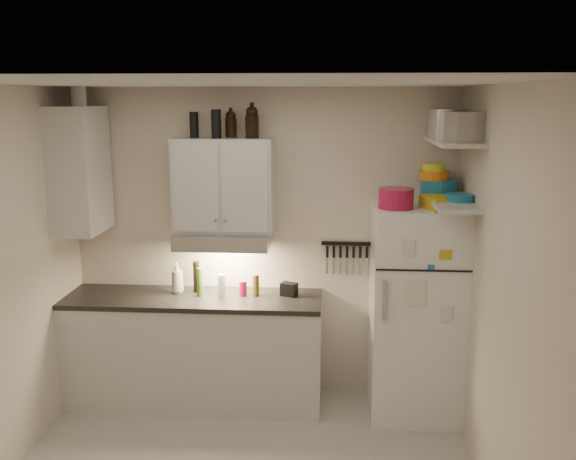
{
  "coord_description": "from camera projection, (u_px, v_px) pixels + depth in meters",
  "views": [
    {
      "loc": [
        0.58,
        -3.76,
        2.52
      ],
      "look_at": [
        0.25,
        0.9,
        1.55
      ],
      "focal_mm": 40.0,
      "sensor_mm": 36.0,
      "label": 1
    }
  ],
  "objects": [
    {
      "name": "growler_a",
      "position": [
        231.0,
        124.0,
        5.13
      ],
      "size": [
        0.1,
        0.1,
        0.22
      ],
      "primitive_type": null,
      "rotation": [
        0.0,
        0.0,
        -0.07
      ],
      "color": "black",
      "rests_on": "upper_cabinet"
    },
    {
      "name": "oil_bottle",
      "position": [
        200.0,
        282.0,
        5.24
      ],
      "size": [
        0.05,
        0.05,
        0.23
      ],
      "primitive_type": "cylinder",
      "rotation": [
        0.0,
        0.0,
        0.1
      ],
      "color": "#416F1B",
      "rests_on": "countertop"
    },
    {
      "name": "bowl_orange",
      "position": [
        434.0,
        175.0,
        4.97
      ],
      "size": [
        0.23,
        0.23,
        0.07
      ],
      "primitive_type": "cylinder",
      "color": "orange",
      "rests_on": "bowl_teal"
    },
    {
      "name": "vinegar_bottle",
      "position": [
        197.0,
        277.0,
        5.34
      ],
      "size": [
        0.07,
        0.07,
        0.26
      ],
      "primitive_type": "cylinder",
      "rotation": [
        0.0,
        0.0,
        -0.28
      ],
      "color": "black",
      "rests_on": "countertop"
    },
    {
      "name": "growler_b",
      "position": [
        252.0,
        122.0,
        5.07
      ],
      "size": [
        0.14,
        0.14,
        0.26
      ],
      "primitive_type": null,
      "rotation": [
        0.0,
        0.0,
        0.35
      ],
      "color": "black",
      "rests_on": "upper_cabinet"
    },
    {
      "name": "thermos_b",
      "position": [
        194.0,
        125.0,
        5.1
      ],
      "size": [
        0.09,
        0.09,
        0.2
      ],
      "primitive_type": "cylinder",
      "rotation": [
        0.0,
        0.0,
        -0.32
      ],
      "color": "black",
      "rests_on": "upper_cabinet"
    },
    {
      "name": "range_hood",
      "position": [
        224.0,
        239.0,
        5.2
      ],
      "size": [
        0.76,
        0.46,
        0.12
      ],
      "primitive_type": "cube",
      "color": "silver",
      "rests_on": "back_wall"
    },
    {
      "name": "dutch_oven",
      "position": [
        396.0,
        198.0,
        4.79
      ],
      "size": [
        0.27,
        0.27,
        0.15
      ],
      "primitive_type": "cylinder",
      "rotation": [
        0.0,
        0.0,
        -0.04
      ],
      "color": "#A81341",
      "rests_on": "fridge"
    },
    {
      "name": "caddy",
      "position": [
        289.0,
        289.0,
        5.26
      ],
      "size": [
        0.15,
        0.13,
        0.11
      ],
      "primitive_type": "cube",
      "rotation": [
        0.0,
        0.0,
        -0.38
      ],
      "color": "black",
      "rests_on": "countertop"
    },
    {
      "name": "bowl_yellow",
      "position": [
        434.0,
        167.0,
        4.96
      ],
      "size": [
        0.18,
        0.18,
        0.06
      ],
      "primitive_type": "cylinder",
      "color": "yellow",
      "rests_on": "bowl_orange"
    },
    {
      "name": "right_wall",
      "position": [
        503.0,
        304.0,
        3.84
      ],
      "size": [
        0.02,
        3.0,
        2.6
      ],
      "primitive_type": "cube",
      "color": "beige",
      "rests_on": "ground"
    },
    {
      "name": "fridge",
      "position": [
        416.0,
        311.0,
        5.09
      ],
      "size": [
        0.7,
        0.68,
        1.7
      ],
      "primitive_type": "cube",
      "color": "white",
      "rests_on": "floor"
    },
    {
      "name": "thermos_a",
      "position": [
        216.0,
        124.0,
        5.03
      ],
      "size": [
        0.1,
        0.1,
        0.22
      ],
      "primitive_type": "cylinder",
      "rotation": [
        0.0,
        0.0,
        -0.35
      ],
      "color": "black",
      "rests_on": "upper_cabinet"
    },
    {
      "name": "countertop",
      "position": [
        193.0,
        299.0,
        5.25
      ],
      "size": [
        2.1,
        0.62,
        0.04
      ],
      "primitive_type": "cube",
      "color": "black",
      "rests_on": "base_cabinet"
    },
    {
      "name": "upper_cabinet",
      "position": [
        224.0,
        185.0,
        5.17
      ],
      "size": [
        0.8,
        0.33,
        0.75
      ],
      "primitive_type": "cube",
      "color": "silver",
      "rests_on": "back_wall"
    },
    {
      "name": "ceiling",
      "position": [
        234.0,
        81.0,
        3.69
      ],
      "size": [
        3.2,
        3.0,
        0.02
      ],
      "primitive_type": "cube",
      "color": "silver",
      "rests_on": "ground"
    },
    {
      "name": "plates",
      "position": [
        460.0,
        197.0,
        4.67
      ],
      "size": [
        0.27,
        0.27,
        0.05
      ],
      "primitive_type": "cylinder",
      "rotation": [
        0.0,
        0.0,
        0.33
      ],
      "color": "#1C6E9C",
      "rests_on": "shelf_lo"
    },
    {
      "name": "tin_a",
      "position": [
        456.0,
        126.0,
        4.64
      ],
      "size": [
        0.26,
        0.25,
        0.2
      ],
      "primitive_type": "cube",
      "rotation": [
        0.0,
        0.0,
        -0.42
      ],
      "color": "#AAAAAD",
      "rests_on": "shelf_hi"
    },
    {
      "name": "tin_b",
      "position": [
        464.0,
        127.0,
        4.39
      ],
      "size": [
        0.25,
        0.25,
        0.21
      ],
      "primitive_type": "cube",
      "rotation": [
        0.0,
        0.0,
        0.26
      ],
      "color": "#AAAAAD",
      "rests_on": "shelf_hi"
    },
    {
      "name": "bowl_teal",
      "position": [
        439.0,
        187.0,
        5.01
      ],
      "size": [
        0.29,
        0.29,
        0.11
      ],
      "primitive_type": "cylinder",
      "color": "#1C6E9C",
      "rests_on": "shelf_lo"
    },
    {
      "name": "base_cabinet",
      "position": [
        195.0,
        352.0,
        5.34
      ],
      "size": [
        2.1,
        0.6,
        0.88
      ],
      "primitive_type": "cube",
      "color": "silver",
      "rests_on": "floor"
    },
    {
      "name": "side_cabinet",
      "position": [
        80.0,
        170.0,
        5.1
      ],
      "size": [
        0.33,
        0.55,
        1.0
      ],
      "primitive_type": "cube",
      "color": "silver",
      "rests_on": "left_wall"
    },
    {
      "name": "side_jar",
      "position": [
        78.0,
        96.0,
        4.95
      ],
      "size": [
        0.12,
        0.12,
        0.16
      ],
      "primitive_type": "cylinder",
      "rotation": [
        0.0,
        0.0,
        0.02
      ],
      "color": "silver",
      "rests_on": "side_cabinet"
    },
    {
      "name": "pepper_mill",
      "position": [
        256.0,
        285.0,
        5.24
      ],
      "size": [
        0.07,
        0.07,
        0.18
      ],
      "primitive_type": "cylinder",
      "rotation": [
        0.0,
        0.0,
        0.28
      ],
      "color": "brown",
      "rests_on": "countertop"
    },
    {
      "name": "clear_bottle",
      "position": [
        222.0,
        286.0,
        5.22
      ],
      "size": [
        0.07,
        0.07,
        0.19
      ],
      "primitive_type": "cylinder",
      "rotation": [
        0.0,
        0.0,
        0.18
      ],
      "color": "silver",
      "rests_on": "countertop"
    },
    {
      "name": "red_jar",
      "position": [
        243.0,
        288.0,
        5.25
      ],
      "size": [
        0.08,
        0.08,
        0.13
      ],
      "primitive_type": "cylinder",
      "rotation": [
        0.0,
        0.0,
        -0.29
      ],
      "color": "#A81341",
      "rests_on": "countertop"
    },
    {
      "name": "spice_jar",
      "position": [
        429.0,
        201.0,
        4.89
      ],
      "size": [
        0.07,
        0.07,
        0.09
      ],
      "primitive_type": "cylinder",
      "rotation": [
        0.0,
        0.0,
        -0.25
      ],
      "color": "silver",
      "rests_on": "fridge"
    },
    {
      "name": "book_stack",
      "position": [
        441.0,
        202.0,
        4.78
      ],
      "size": [
        0.31,
        0.34,
        0.1
      ],
      "primitive_type": "cube",
      "rotation": [
        0.0,
        0.0,
        0.32
      ],
      "color": "gold",
      "rests_on": "fridge"
    },
    {
      "name": "stock_pot",
      "position": [
        447.0,
        123.0,
        4.9
      ],
      "size": [
        0.33,
        0.33,
        0.21
      ],
      "primitive_type": "cylinder",
      "rotation": [
        0.0,
        0.0,
        0.1
      ],
      "color": "silver",
      "rests_on": "shelf_hi"
    },
    {
      "name": "shelf_hi",
      "position": [
        453.0,
        142.0,
        4.67
      ],
      "size": [
        0.3,
        0.95,
        0.03
      ],
      "primitive_type": "cube",
      "color": "silver",
      "rests_on": "right_wall"
    },
    {
      "name": "back_wall",
      "position": [
        264.0,
        244.0,
        5.43
      ],
      "size": [
        3.2,
        0.02,
        2.6
      ],
      "primitive_type": "cube",
      "color": "beige",
      "rests_on": "ground"
    },
    {
      "name": "shelf_lo",
      "position": [
        450.0,
        201.0,
        4.76
      ],
      "size": [
        0.3,
        0.95,
        0.03
      ],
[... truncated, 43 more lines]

